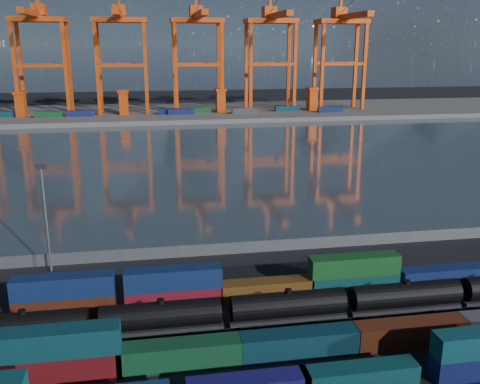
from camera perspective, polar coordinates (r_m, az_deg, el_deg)
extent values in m
plane|color=black|center=(64.50, 4.72, -15.80)|extent=(700.00, 700.00, 0.00)
plane|color=#314047|center=(162.35, -4.52, 3.60)|extent=(700.00, 700.00, 0.00)
cube|color=#514F4C|center=(265.60, -6.69, 8.42)|extent=(700.00, 70.00, 2.00)
cone|color=#1E2630|center=(1917.47, 21.52, 18.01)|extent=(840.00, 840.00, 300.00)
cube|color=#0C4041|center=(57.78, 12.59, -18.74)|extent=(11.94, 2.43, 2.59)
cube|color=#5E0E12|center=(60.88, -18.93, -17.17)|extent=(13.16, 2.68, 2.85)
cube|color=#0C3A42|center=(59.43, -19.18, -14.85)|extent=(13.16, 2.68, 2.85)
cube|color=#124425|center=(60.03, -6.46, -16.85)|extent=(13.16, 2.68, 2.85)
cube|color=#0B2D39|center=(61.94, 6.31, -15.74)|extent=(13.16, 2.68, 2.85)
cube|color=#532110|center=(66.49, 17.72, -14.10)|extent=(13.16, 2.68, 2.85)
cube|color=#4C1C0F|center=(72.90, -18.15, -11.44)|extent=(12.62, 2.57, 2.73)
cube|color=navy|center=(71.74, -18.33, -9.49)|extent=(12.62, 2.57, 2.73)
cube|color=maroon|center=(72.03, -7.07, -11.07)|extent=(12.62, 2.57, 2.73)
cube|color=navy|center=(70.85, -7.14, -9.09)|extent=(12.62, 2.57, 2.73)
cube|color=brown|center=(73.49, 2.83, -10.40)|extent=(12.62, 2.57, 2.73)
cube|color=#0C3C3E|center=(76.93, 11.98, -9.50)|extent=(12.62, 2.57, 2.73)
cube|color=#15501F|center=(75.83, 12.10, -7.63)|extent=(12.62, 2.57, 2.73)
cube|color=navy|center=(82.59, 20.73, -8.42)|extent=(12.62, 2.57, 2.73)
cylinder|color=black|center=(67.26, -22.09, -13.12)|extent=(14.23, 3.17, 3.17)
cylinder|color=black|center=(66.47, -22.25, -11.79)|extent=(0.88, 0.88, 0.55)
cube|color=black|center=(68.08, -21.94, -14.42)|extent=(14.77, 2.19, 0.44)
cube|color=black|center=(67.38, -17.67, -14.75)|extent=(2.74, 1.97, 0.66)
cylinder|color=black|center=(65.56, -8.42, -12.83)|extent=(14.23, 3.17, 3.17)
cylinder|color=black|center=(64.75, -8.48, -11.47)|extent=(0.88, 0.88, 0.55)
cube|color=black|center=(66.40, -8.36, -14.16)|extent=(14.77, 2.19, 0.44)
cube|color=black|center=(66.77, -12.71, -14.66)|extent=(2.74, 1.97, 0.66)
cube|color=black|center=(66.84, -3.99, -14.24)|extent=(2.74, 1.97, 0.66)
cylinder|color=black|center=(67.48, 5.14, -11.85)|extent=(14.23, 3.17, 3.17)
cylinder|color=black|center=(66.69, 5.17, -10.51)|extent=(0.88, 0.88, 0.55)
cube|color=black|center=(68.30, 5.10, -13.15)|extent=(14.77, 2.19, 0.44)
cube|color=black|center=(67.53, 0.93, -13.87)|extent=(2.74, 1.97, 0.66)
cube|color=black|center=(69.82, 9.11, -13.03)|extent=(2.74, 1.97, 0.66)
cylinder|color=black|center=(72.72, 17.23, -10.42)|extent=(14.23, 3.17, 3.17)
cylinder|color=black|center=(71.99, 17.34, -9.16)|extent=(0.88, 0.88, 0.55)
cube|color=black|center=(73.48, 17.12, -11.65)|extent=(14.77, 2.19, 0.44)
cube|color=black|center=(71.72, 13.49, -12.47)|extent=(2.74, 1.97, 0.66)
cube|color=black|center=(75.92, 20.48, -11.42)|extent=(2.74, 1.97, 0.66)
cube|color=black|center=(78.78, 24.11, -10.81)|extent=(2.74, 1.97, 0.66)
cube|color=#595B5E|center=(88.64, 0.22, -5.96)|extent=(160.00, 0.06, 2.00)
cylinder|color=slate|center=(88.82, -19.35, -6.77)|extent=(0.12, 0.12, 2.20)
cylinder|color=slate|center=(87.62, -12.86, -6.56)|extent=(0.12, 0.12, 2.20)
cylinder|color=slate|center=(87.54, -6.28, -6.27)|extent=(0.12, 0.12, 2.20)
cylinder|color=slate|center=(88.61, 0.22, -5.90)|extent=(0.12, 0.12, 2.20)
cylinder|color=slate|center=(90.77, 6.48, -5.47)|extent=(0.12, 0.12, 2.20)
cylinder|color=slate|center=(93.95, 12.37, -5.00)|extent=(0.12, 0.12, 2.20)
cylinder|color=slate|center=(98.05, 17.81, -4.52)|extent=(0.12, 0.12, 2.20)
cylinder|color=slate|center=(102.96, 22.77, -4.05)|extent=(0.12, 0.12, 2.20)
cylinder|color=slate|center=(84.67, -19.97, -2.95)|extent=(0.36, 0.36, 16.00)
cube|color=black|center=(82.55, -20.50, 2.53)|extent=(1.60, 0.40, 0.60)
cube|color=#D8450F|center=(258.85, -22.86, 11.79)|extent=(1.56, 1.56, 43.78)
cube|color=#D8450F|center=(270.24, -22.33, 11.96)|extent=(1.56, 1.56, 43.78)
cube|color=#D8450F|center=(255.05, -18.08, 12.20)|extent=(1.56, 1.56, 43.78)
cube|color=#D8450F|center=(266.60, -17.74, 12.34)|extent=(1.56, 1.56, 43.78)
cube|color=#D8450F|center=(256.64, -20.54, 12.49)|extent=(21.40, 1.36, 1.36)
cube|color=#D8450F|center=(268.13, -20.09, 12.62)|extent=(21.40, 1.36, 1.36)
cube|color=#D8450F|center=(262.42, -20.73, 16.84)|extent=(24.32, 13.62, 2.14)
cube|color=#D8450F|center=(251.02, -21.27, 17.34)|extent=(2.92, 46.70, 2.43)
cube|color=#D8450F|center=(266.45, -20.67, 17.76)|extent=(5.84, 7.78, 4.86)
cube|color=#D8450F|center=(253.54, -14.97, 12.41)|extent=(1.56, 1.56, 43.78)
cube|color=#D8450F|center=(265.16, -14.76, 12.54)|extent=(1.56, 1.56, 43.78)
cube|color=#D8450F|center=(252.64, -10.02, 12.69)|extent=(1.56, 1.56, 43.78)
cube|color=#D8450F|center=(264.30, -10.02, 12.80)|extent=(1.56, 1.56, 43.78)
cube|color=#D8450F|center=(252.77, -12.53, 13.06)|extent=(21.40, 1.36, 1.36)
cube|color=#D8450F|center=(264.43, -12.43, 13.16)|extent=(21.40, 1.36, 1.36)
cube|color=#D8450F|center=(258.64, -12.74, 17.47)|extent=(24.32, 13.62, 2.14)
cube|color=#D8450F|center=(247.07, -12.89, 18.02)|extent=(2.92, 46.70, 2.43)
cube|color=#D8450F|center=(262.73, -12.76, 18.39)|extent=(5.84, 7.78, 4.86)
cube|color=#D8450F|center=(253.01, -6.86, 12.81)|extent=(1.56, 1.56, 43.78)
cube|color=#D8450F|center=(264.66, -7.01, 12.92)|extent=(1.56, 1.56, 43.78)
cube|color=#D8450F|center=(255.06, -1.93, 12.93)|extent=(1.56, 1.56, 43.78)
cube|color=#D8450F|center=(266.62, -2.29, 13.04)|extent=(1.56, 1.56, 43.78)
cube|color=#D8450F|center=(253.72, -4.40, 13.38)|extent=(21.40, 1.36, 1.36)
cube|color=#D8450F|center=(265.34, -4.65, 13.46)|extent=(21.40, 1.36, 1.36)
cube|color=#D8450F|center=(259.56, -4.62, 17.77)|extent=(24.32, 13.62, 2.14)
cube|color=#D8450F|center=(248.04, -4.37, 18.33)|extent=(2.92, 46.70, 2.43)
cube|color=#D8450F|center=(263.64, -4.73, 18.69)|extent=(5.84, 7.78, 4.86)
cube|color=#D8450F|center=(257.29, 1.15, 12.96)|extent=(1.56, 1.56, 43.78)
cube|color=#D8450F|center=(268.75, 0.66, 13.07)|extent=(1.56, 1.56, 43.78)
cube|color=#D8450F|center=(262.18, 5.86, 12.93)|extent=(1.56, 1.56, 43.78)
cube|color=#D8450F|center=(273.43, 5.20, 13.05)|extent=(1.56, 1.56, 43.78)
cube|color=#D8450F|center=(259.44, 3.54, 13.44)|extent=(21.40, 1.36, 1.36)
cube|color=#D8450F|center=(270.80, 2.96, 13.53)|extent=(21.40, 1.36, 1.36)
cube|color=#D8450F|center=(265.15, 3.31, 17.75)|extent=(24.32, 13.62, 2.14)
cube|color=#D8450F|center=(253.88, 3.94, 18.27)|extent=(2.92, 46.70, 2.43)
cube|color=#D8450F|center=(269.14, 3.13, 18.65)|extent=(5.84, 7.78, 4.86)
cube|color=#D8450F|center=(266.14, 8.76, 12.87)|extent=(1.56, 1.56, 43.78)
cube|color=#D8450F|center=(277.23, 7.98, 13.00)|extent=(1.56, 1.56, 43.78)
cube|color=#D8450F|center=(273.62, 13.12, 12.72)|extent=(1.56, 1.56, 43.78)
cube|color=#D8450F|center=(284.42, 12.20, 12.87)|extent=(1.56, 1.56, 43.78)
cube|color=#D8450F|center=(269.61, 11.00, 13.27)|extent=(21.40, 1.36, 1.36)
cube|color=#D8450F|center=(280.56, 10.14, 13.39)|extent=(21.40, 1.36, 1.36)
cube|color=#D8450F|center=(275.11, 10.77, 17.43)|extent=(24.32, 13.62, 2.14)
cube|color=#D8450F|center=(264.27, 11.71, 17.90)|extent=(2.92, 46.70, 2.43)
cube|color=#D8450F|center=(278.96, 10.53, 18.31)|extent=(5.84, 7.78, 4.86)
cylinder|color=black|center=(262.49, 11.99, 19.39)|extent=(0.23, 40.04, 13.21)
cube|color=navy|center=(250.17, -6.35, 8.52)|extent=(12.00, 2.44, 2.60)
cube|color=navy|center=(260.50, 9.59, 8.68)|extent=(12.00, 2.44, 2.60)
cube|color=navy|center=(251.34, -7.36, 8.52)|extent=(12.00, 2.44, 2.60)
cube|color=#3F4244|center=(251.77, 0.52, 8.66)|extent=(12.00, 2.44, 2.60)
cube|color=#144C23|center=(252.99, -19.78, 7.79)|extent=(12.00, 2.44, 2.60)
cube|color=navy|center=(252.33, -16.67, 8.03)|extent=(12.00, 2.44, 2.60)
cube|color=#144C23|center=(255.59, -4.46, 8.72)|extent=(12.00, 2.44, 2.60)
cube|color=#0C3842|center=(262.48, 5.07, 8.88)|extent=(12.00, 2.44, 2.60)
cube|color=#D8450F|center=(260.60, -22.33, 8.57)|extent=(4.00, 6.00, 10.00)
cube|color=#D8450F|center=(260.10, -22.45, 9.77)|extent=(5.00, 7.00, 1.20)
cube|color=#D8450F|center=(254.82, -12.30, 9.23)|extent=(4.00, 6.00, 10.00)
cube|color=#D8450F|center=(254.30, -12.37, 10.46)|extent=(5.00, 7.00, 1.20)
cube|color=#D8450F|center=(256.90, -2.09, 9.62)|extent=(4.00, 6.00, 10.00)
cube|color=#D8450F|center=(256.40, -2.10, 10.84)|extent=(5.00, 7.00, 1.20)
cube|color=#D8450F|center=(266.68, 7.68, 9.71)|extent=(4.00, 6.00, 10.00)
cube|color=#D8450F|center=(266.19, 7.72, 10.89)|extent=(5.00, 7.00, 1.20)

